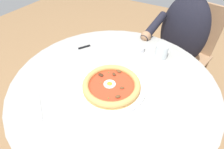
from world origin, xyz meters
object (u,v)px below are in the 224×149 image
at_px(dining_table, 114,95).
at_px(fork_utensil, 39,106).
at_px(pizza_on_plate, 112,85).
at_px(water_glass, 161,52).
at_px(diner_person, 176,55).
at_px(ramekin_capers, 139,49).
at_px(steak_knife, 79,49).
at_px(cafe_chair_diner, 185,46).

xyz_separation_m(dining_table, fork_utensil, (0.31, -0.20, 0.12)).
xyz_separation_m(dining_table, pizza_on_plate, (0.05, 0.02, 0.13)).
relative_size(water_glass, diner_person, 0.07).
distance_m(dining_table, water_glass, 0.37).
bearing_deg(water_glass, dining_table, -24.16).
distance_m(fork_utensil, diner_person, 1.13).
bearing_deg(fork_utensil, water_glass, 151.40).
relative_size(pizza_on_plate, ramekin_capers, 4.49).
bearing_deg(diner_person, ramekin_capers, -22.46).
relative_size(fork_utensil, diner_person, 0.12).
distance_m(steak_knife, fork_utensil, 0.46).
bearing_deg(dining_table, cafe_chair_diner, 166.26).
xyz_separation_m(ramekin_capers, cafe_chair_diner, (-0.57, 0.21, -0.23)).
xyz_separation_m(pizza_on_plate, fork_utensil, (0.26, -0.22, -0.02)).
height_order(diner_person, cafe_chair_diner, diner_person).
bearing_deg(pizza_on_plate, water_glass, 161.65).
bearing_deg(steak_knife, cafe_chair_diner, 143.77).
relative_size(dining_table, steak_knife, 5.56).
distance_m(water_glass, diner_person, 0.50).
bearing_deg(pizza_on_plate, fork_utensil, -40.33).
bearing_deg(dining_table, pizza_on_plate, 19.23).
xyz_separation_m(pizza_on_plate, cafe_chair_diner, (-0.93, 0.19, -0.24)).
distance_m(pizza_on_plate, water_glass, 0.39).
bearing_deg(diner_person, fork_utensil, -19.91).
relative_size(ramekin_capers, diner_person, 0.06).
height_order(ramekin_capers, diner_person, diner_person).
relative_size(pizza_on_plate, fork_utensil, 2.43).
bearing_deg(pizza_on_plate, diner_person, 168.60).
relative_size(dining_table, pizza_on_plate, 3.15).
relative_size(water_glass, ramekin_capers, 1.08).
bearing_deg(fork_utensil, dining_table, 147.29).
bearing_deg(fork_utensil, ramekin_capers, 161.87).
xyz_separation_m(ramekin_capers, fork_utensil, (0.62, -0.20, -0.01)).
relative_size(fork_utensil, cafe_chair_diner, 0.15).
relative_size(steak_knife, fork_utensil, 1.38).
relative_size(ramekin_capers, cafe_chair_diner, 0.08).
bearing_deg(ramekin_capers, diner_person, 157.54).
bearing_deg(water_glass, pizza_on_plate, -18.35).
height_order(dining_table, fork_utensil, fork_utensil).
xyz_separation_m(dining_table, cafe_chair_diner, (-0.87, 0.21, -0.10)).
bearing_deg(cafe_chair_diner, diner_person, -14.37).
height_order(dining_table, steak_knife, steak_knife).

